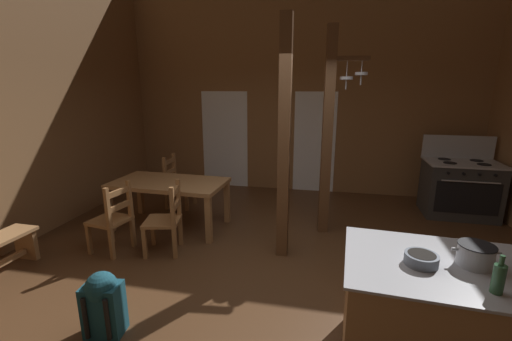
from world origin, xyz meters
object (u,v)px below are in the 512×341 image
backpack (103,302)px  stove_range (459,188)px  ladderback_chair_by_post (113,219)px  stockpot_on_counter (476,255)px  mixing_bowl_on_counter (421,259)px  bottle_tall_on_counter (499,278)px  ladderback_chair_near_window (178,183)px  kitchen_island (501,333)px  dining_table (169,187)px  ladderback_chair_at_table_end (166,220)px

backpack → stove_range: bearing=42.6°
ladderback_chair_by_post → stockpot_on_counter: size_ratio=3.08×
backpack → mixing_bowl_on_counter: mixing_bowl_on_counter is taller
stove_range → bottle_tall_on_counter: (-1.22, -3.95, 0.55)m
stove_range → ladderback_chair_near_window: 4.89m
backpack → mixing_bowl_on_counter: (2.52, 0.08, 0.66)m
ladderback_chair_by_post → bottle_tall_on_counter: bearing=-22.9°
kitchen_island → stove_range: bearing=74.8°
ladderback_chair_near_window → stove_range: bearing=7.0°
dining_table → stockpot_on_counter: stockpot_on_counter is taller
stockpot_on_counter → mixing_bowl_on_counter: (-0.36, -0.06, -0.04)m
kitchen_island → ladderback_chair_by_post: 4.15m
stove_range → dining_table: size_ratio=0.76×
kitchen_island → stove_range: stove_range is taller
kitchen_island → ladderback_chair_near_window: 4.94m
ladderback_chair_near_window → ladderback_chair_at_table_end: size_ratio=1.00×
kitchen_island → ladderback_chair_at_table_end: (-3.25, 1.44, -0.01)m
stove_range → mixing_bowl_on_counter: (-1.57, -3.69, 0.49)m
kitchen_island → ladderback_chair_at_table_end: bearing=156.1°
ladderback_chair_by_post → stove_range: bearing=25.7°
backpack → ladderback_chair_at_table_end: bearing=95.9°
stove_range → bottle_tall_on_counter: 4.17m
dining_table → backpack: bearing=-78.3°
stockpot_on_counter → ladderback_chair_by_post: bearing=161.5°
ladderback_chair_near_window → backpack: 3.26m
ladderback_chair_near_window → kitchen_island: bearing=-38.7°
dining_table → ladderback_chair_at_table_end: bearing=-67.5°
ladderback_chair_at_table_end → ladderback_chair_near_window: bearing=110.1°
ladderback_chair_by_post → mixing_bowl_on_counter: size_ratio=4.25×
ladderback_chair_by_post → ladderback_chair_at_table_end: same height
backpack → bottle_tall_on_counter: (2.88, -0.18, 0.72)m
kitchen_island → mixing_bowl_on_counter: 0.77m
kitchen_island → dining_table: size_ratio=1.28×
stove_range → ladderback_chair_by_post: size_ratio=1.39×
ladderback_chair_by_post → bottle_tall_on_counter: 4.08m
kitchen_island → backpack: 3.10m
stockpot_on_counter → ladderback_chair_at_table_end: bearing=155.5°
dining_table → stockpot_on_counter: bearing=-32.8°
dining_table → mixing_bowl_on_counter: 3.74m
stove_range → stockpot_on_counter: size_ratio=4.28×
ladderback_chair_at_table_end → backpack: ladderback_chair_at_table_end is taller
kitchen_island → stockpot_on_counter: bearing=166.3°
stove_range → mixing_bowl_on_counter: stove_range is taller
kitchen_island → backpack: size_ratio=3.73×
backpack → stockpot_on_counter: stockpot_on_counter is taller
backpack → stockpot_on_counter: bearing=2.7°
kitchen_island → ladderback_chair_at_table_end: size_ratio=2.34×
mixing_bowl_on_counter → ladderback_chair_near_window: bearing=136.7°
ladderback_chair_at_table_end → stockpot_on_counter: size_ratio=3.08×
ladderback_chair_near_window → backpack: ladderback_chair_near_window is taller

